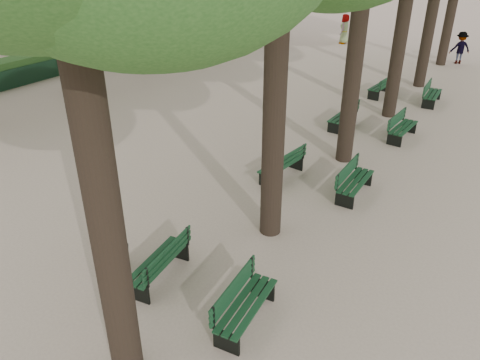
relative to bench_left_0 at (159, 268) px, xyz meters
The scene contains 15 objects.
ground 0.47m from the bench_left_0, 161.71° to the right, with size 120.00×120.00×0.00m, color tan.
bench_left_0 is the anchor object (origin of this frame).
bench_left_1 5.61m from the bench_left_0, 90.00° to the left, with size 0.78×1.85×0.92m.
bench_left_2 10.63m from the bench_left_0, 90.00° to the left, with size 0.62×1.81×0.92m.
bench_left_3 15.29m from the bench_left_0, 90.00° to the left, with size 0.71×1.84×0.92m.
bench_right_0 2.27m from the bench_left_0, ahead, with size 0.74×1.85×0.92m.
bench_right_1 6.19m from the bench_left_0, 68.53° to the left, with size 0.59×1.81×0.92m.
bench_right_2 10.92m from the bench_left_0, 78.01° to the left, with size 0.69×1.83×0.92m.
bench_right_3 15.52m from the bench_left_0, 81.60° to the left, with size 0.66×1.83×0.92m.
man_with_map 1.11m from the bench_left_0, 166.86° to the right, with size 0.63×0.65×1.55m.
pedestrian_d 26.01m from the bench_left_0, 102.65° to the left, with size 0.94×0.38×1.91m, color #262628.
pedestrian_a 23.73m from the bench_left_0, 113.09° to the left, with size 0.91×0.37×1.87m, color #262628.
pedestrian_b 23.74m from the bench_left_0, 85.44° to the left, with size 1.15×0.36×1.78m, color #262628.
fence 18.83m from the bench_left_0, 144.70° to the left, with size 0.08×42.00×0.90m, color black.
hedge 19.41m from the bench_left_0, 145.90° to the left, with size 1.20×42.00×1.20m, color #1C3C14.
Camera 1 is at (6.12, -5.71, 6.66)m, focal length 35.00 mm.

